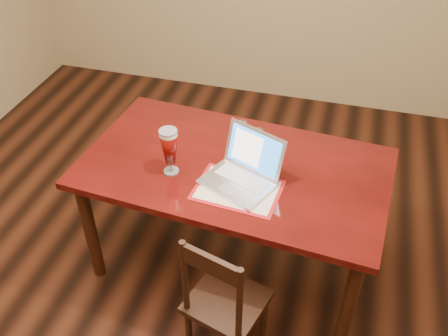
# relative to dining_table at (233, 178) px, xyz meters

# --- Properties ---
(ground) EXTENTS (5.00, 5.00, 0.00)m
(ground) POSITION_rel_dining_table_xyz_m (-0.25, -0.32, -0.71)
(ground) COLOR black
(ground) RESTS_ON ground
(room_shell) EXTENTS (4.51, 5.01, 2.71)m
(room_shell) POSITION_rel_dining_table_xyz_m (-0.25, -0.32, 1.05)
(room_shell) COLOR tan
(room_shell) RESTS_ON ground
(dining_table) EXTENTS (1.78, 1.10, 1.08)m
(dining_table) POSITION_rel_dining_table_xyz_m (0.00, 0.00, 0.00)
(dining_table) COLOR #530C0B
(dining_table) RESTS_ON ground
(dining_chair) EXTENTS (0.46, 0.45, 0.88)m
(dining_chair) POSITION_rel_dining_table_xyz_m (0.12, -0.63, -0.30)
(dining_chair) COLOR black
(dining_chair) RESTS_ON ground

